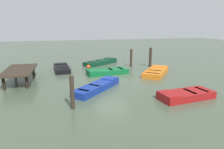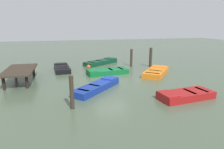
# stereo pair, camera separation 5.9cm
# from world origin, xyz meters

# --- Properties ---
(ground_plane) EXTENTS (80.00, 80.00, 0.00)m
(ground_plane) POSITION_xyz_m (0.00, 0.00, 0.00)
(ground_plane) COLOR #475642
(dock_segment) EXTENTS (4.15, 2.03, 0.95)m
(dock_segment) POSITION_xyz_m (0.88, 6.61, 0.83)
(dock_segment) COLOR #33281E
(dock_segment) RESTS_ON ground_plane
(rowboat_green) EXTENTS (1.75, 3.54, 0.46)m
(rowboat_green) POSITION_xyz_m (1.64, -0.01, 0.22)
(rowboat_green) COLOR #0F602D
(rowboat_green) RESTS_ON ground_plane
(rowboat_black) EXTENTS (3.19, 1.46, 0.46)m
(rowboat_black) POSITION_xyz_m (3.90, 3.66, 0.22)
(rowboat_black) COLOR black
(rowboat_black) RESTS_ON ground_plane
(rowboat_blue) EXTENTS (3.51, 3.52, 0.46)m
(rowboat_blue) POSITION_xyz_m (-2.28, 1.57, 0.22)
(rowboat_blue) COLOR navy
(rowboat_blue) RESTS_ON ground_plane
(rowboat_red) EXTENTS (1.63, 3.28, 0.46)m
(rowboat_red) POSITION_xyz_m (-5.07, -2.94, 0.22)
(rowboat_red) COLOR maroon
(rowboat_red) RESTS_ON ground_plane
(rowboat_orange) EXTENTS (3.62, 3.37, 0.46)m
(rowboat_orange) POSITION_xyz_m (0.47, -3.93, 0.22)
(rowboat_orange) COLOR orange
(rowboat_orange) RESTS_ON ground_plane
(rowboat_dark_green) EXTENTS (3.18, 3.92, 0.46)m
(rowboat_dark_green) POSITION_xyz_m (6.01, -0.38, 0.22)
(rowboat_dark_green) COLOR #0C3823
(rowboat_dark_green) RESTS_ON ground_plane
(mooring_piling_far_right) EXTENTS (0.23, 0.23, 1.72)m
(mooring_piling_far_right) POSITION_xyz_m (4.16, -3.08, 0.86)
(mooring_piling_far_right) COLOR #33281E
(mooring_piling_far_right) RESTS_ON ground_plane
(mooring_piling_near_left) EXTENTS (0.28, 0.28, 1.87)m
(mooring_piling_near_left) POSITION_xyz_m (3.44, -4.81, 0.93)
(mooring_piling_near_left) COLOR #33281E
(mooring_piling_near_left) RESTS_ON ground_plane
(mooring_piling_near_right) EXTENTS (0.21, 0.21, 1.68)m
(mooring_piling_near_right) POSITION_xyz_m (-4.85, 3.30, 0.84)
(mooring_piling_near_right) COLOR #33281E
(mooring_piling_near_right) RESTS_ON ground_plane
(marker_buoy) EXTENTS (0.36, 0.36, 0.48)m
(marker_buoy) POSITION_xyz_m (3.56, 1.28, 0.29)
(marker_buoy) COLOR #262626
(marker_buoy) RESTS_ON ground_plane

